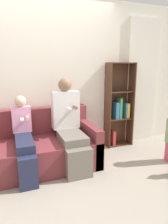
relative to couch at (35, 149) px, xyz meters
The scene contains 7 objects.
ground_plane 0.65m from the couch, 67.18° to the right, with size 14.00×14.00×0.00m, color #9E9384.
back_wall 1.13m from the couch, 64.00° to the left, with size 10.00×0.06×2.55m.
curtain_panel 2.35m from the couch, 11.07° to the left, with size 0.66×0.04×2.33m.
couch is the anchor object (origin of this frame).
adult_seated 0.64m from the couch, 10.55° to the right, with size 0.41×0.81×1.29m.
child_seated 0.33m from the couch, 134.18° to the right, with size 0.27×0.82×1.06m.
bookshelf 1.68m from the couch, 11.99° to the left, with size 0.50×0.25×1.53m.
Camera 1 is at (-0.52, -2.28, 1.47)m, focal length 32.00 mm.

